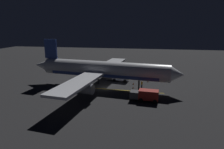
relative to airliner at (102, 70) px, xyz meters
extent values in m
cube|color=#282829|center=(0.08, 0.61, -4.62)|extent=(180.00, 180.00, 0.20)
cube|color=gold|center=(1.42, 4.61, -4.52)|extent=(1.32, 21.51, 0.01)
cylinder|color=white|center=(0.08, 0.61, 0.20)|extent=(8.06, 32.39, 4.08)
cube|color=#2D479E|center=(0.08, 0.61, -0.92)|extent=(7.25, 27.58, 0.73)
cone|color=white|center=(2.24, 17.77, 0.20)|extent=(4.37, 3.73, 3.99)
cone|color=white|center=(-2.16, -17.15, 0.20)|extent=(4.25, 5.31, 3.67)
cube|color=#2D479E|center=(-1.81, -14.34, 4.79)|extent=(0.81, 3.62, 5.11)
cube|color=white|center=(-10.91, 0.38, -0.41)|extent=(18.12, 6.97, 0.50)
cylinder|color=slate|center=(-9.88, 1.46, -1.81)|extent=(2.48, 3.44, 2.10)
cube|color=white|center=(10.66, -2.34, -0.41)|extent=(18.12, 6.97, 0.50)
cylinder|color=slate|center=(9.93, -1.04, -1.81)|extent=(2.48, 3.44, 2.10)
cylinder|color=black|center=(1.18, 9.38, -3.18)|extent=(0.40, 0.40, 2.68)
cylinder|color=black|center=(-2.67, -1.67, -3.18)|extent=(0.40, 0.40, 2.68)
cylinder|color=black|center=(2.18, -2.28, -3.18)|extent=(0.40, 0.40, 2.68)
cube|color=maroon|center=(7.72, 11.69, -3.08)|extent=(2.46, 4.17, 1.98)
cube|color=#38383D|center=(7.45, 8.80, -3.32)|extent=(2.15, 1.98, 1.50)
cylinder|color=black|center=(7.59, 10.29, -4.07)|extent=(2.38, 1.11, 0.90)
cylinder|color=black|center=(7.85, 13.08, -4.07)|extent=(2.38, 1.11, 0.90)
cube|color=silver|center=(-6.45, 3.91, -3.05)|extent=(2.87, 4.78, 2.04)
cube|color=#38383D|center=(-7.02, 0.82, -3.32)|extent=(2.29, 2.13, 1.50)
cylinder|color=black|center=(-6.74, 2.37, -4.07)|extent=(2.43, 1.30, 0.90)
cylinder|color=black|center=(-6.17, 5.45, -4.07)|extent=(2.43, 1.30, 0.90)
cylinder|color=black|center=(-1.62, 10.00, -4.10)|extent=(0.32, 0.32, 0.85)
cylinder|color=orange|center=(-1.62, 10.00, -3.35)|extent=(0.40, 0.40, 0.65)
sphere|color=tan|center=(-1.62, 10.00, -2.90)|extent=(0.24, 0.24, 0.24)
cone|color=#EA590F|center=(-7.03, 11.50, -4.25)|extent=(0.36, 0.36, 0.55)
cube|color=black|center=(-7.03, 11.50, -4.51)|extent=(0.50, 0.50, 0.03)
cone|color=#EA590F|center=(-3.83, 7.70, -4.25)|extent=(0.36, 0.36, 0.55)
cube|color=black|center=(-3.83, 7.70, -4.51)|extent=(0.50, 0.50, 0.03)
cone|color=#EA590F|center=(-0.47, 7.88, -4.25)|extent=(0.36, 0.36, 0.55)
cube|color=black|center=(-0.47, 7.88, -4.51)|extent=(0.50, 0.50, 0.03)
camera|label=1|loc=(46.85, 11.18, 10.71)|focal=31.58mm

